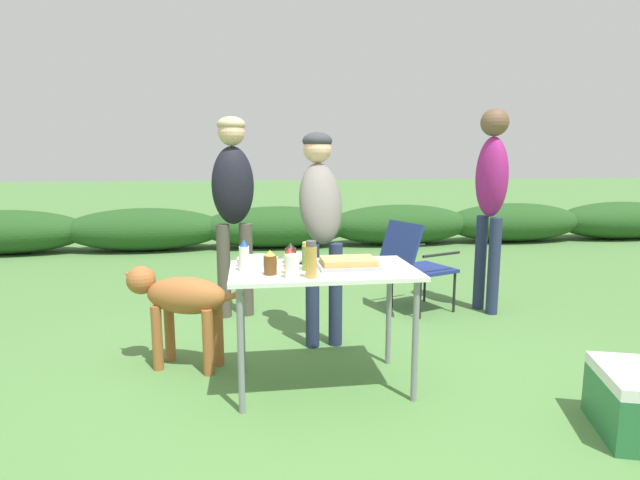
% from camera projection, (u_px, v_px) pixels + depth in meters
% --- Properties ---
extents(ground_plane, '(60.00, 60.00, 0.00)m').
position_uv_depth(ground_plane, '(323.00, 385.00, 3.08)').
color(ground_plane, '#4C7A3D').
extents(shrub_hedge, '(14.40, 0.90, 0.65)m').
position_uv_depth(shrub_hedge, '(277.00, 227.00, 7.86)').
color(shrub_hedge, '#234C1E').
rests_on(shrub_hedge, ground).
extents(folding_table, '(1.10, 0.64, 0.74)m').
position_uv_depth(folding_table, '(323.00, 281.00, 2.98)').
color(folding_table, silver).
rests_on(folding_table, ground).
extents(food_tray, '(0.36, 0.26, 0.06)m').
position_uv_depth(food_tray, '(348.00, 263.00, 2.99)').
color(food_tray, '#9E9EA3').
rests_on(food_tray, folding_table).
extents(plate_stack, '(0.25, 0.25, 0.05)m').
position_uv_depth(plate_stack, '(257.00, 261.00, 3.04)').
color(plate_stack, white).
rests_on(plate_stack, folding_table).
extents(mixing_bowl, '(0.19, 0.19, 0.06)m').
position_uv_depth(mixing_bowl, '(298.00, 257.00, 3.14)').
color(mixing_bowl, '#99B2CC').
rests_on(mixing_bowl, folding_table).
extents(paper_cup_stack, '(0.08, 0.08, 0.13)m').
position_uv_depth(paper_cup_stack, '(292.00, 266.00, 2.72)').
color(paper_cup_stack, white).
rests_on(paper_cup_stack, folding_table).
extents(beer_bottle, '(0.07, 0.07, 0.14)m').
position_uv_depth(beer_bottle, '(270.00, 263.00, 2.80)').
color(beer_bottle, brown).
rests_on(beer_bottle, folding_table).
extents(mayo_bottle, '(0.06, 0.06, 0.18)m').
position_uv_depth(mayo_bottle, '(244.00, 256.00, 2.89)').
color(mayo_bottle, silver).
rests_on(mayo_bottle, folding_table).
extents(relish_jar, '(0.06, 0.06, 0.17)m').
position_uv_depth(relish_jar, '(307.00, 256.00, 2.91)').
color(relish_jar, olive).
rests_on(relish_jar, folding_table).
extents(bbq_sauce_bottle, '(0.07, 0.07, 0.15)m').
position_uv_depth(bbq_sauce_bottle, '(291.00, 256.00, 2.99)').
color(bbq_sauce_bottle, '#562314').
rests_on(bbq_sauce_bottle, folding_table).
extents(mustard_bottle, '(0.06, 0.06, 0.15)m').
position_uv_depth(mustard_bottle, '(290.00, 261.00, 2.82)').
color(mustard_bottle, yellow).
rests_on(mustard_bottle, folding_table).
extents(spice_jar, '(0.06, 0.06, 0.20)m').
position_uv_depth(spice_jar, '(311.00, 260.00, 2.71)').
color(spice_jar, '#B2893D').
rests_on(spice_jar, folding_table).
extents(standing_person_in_gray_fleece, '(0.35, 0.47, 1.58)m').
position_uv_depth(standing_person_in_gray_fleece, '(321.00, 210.00, 3.69)').
color(standing_person_in_gray_fleece, '#232D4C').
rests_on(standing_person_in_gray_fleece, ground).
extents(standing_person_in_olive_jacket, '(0.31, 0.37, 1.82)m').
position_uv_depth(standing_person_in_olive_jacket, '(491.00, 188.00, 4.41)').
color(standing_person_in_olive_jacket, '#232D4C').
rests_on(standing_person_in_olive_jacket, ground).
extents(standing_person_in_dark_puffer, '(0.39, 0.30, 1.74)m').
position_uv_depth(standing_person_in_dark_puffer, '(233.00, 193.00, 4.28)').
color(standing_person_in_dark_puffer, '#4C473D').
rests_on(standing_person_in_dark_puffer, ground).
extents(dog, '(0.84, 0.43, 0.68)m').
position_uv_depth(dog, '(179.00, 300.00, 3.29)').
color(dog, '#9E5B2D').
rests_on(dog, ground).
extents(camp_chair_green_behind_table, '(0.72, 0.64, 0.83)m').
position_uv_depth(camp_chair_green_behind_table, '(414.00, 261.00, 4.50)').
color(camp_chair_green_behind_table, navy).
rests_on(camp_chair_green_behind_table, ground).
extents(cooler_box, '(0.45, 0.56, 0.34)m').
position_uv_depth(cooler_box, '(633.00, 403.00, 2.51)').
color(cooler_box, '#286B3D').
rests_on(cooler_box, ground).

